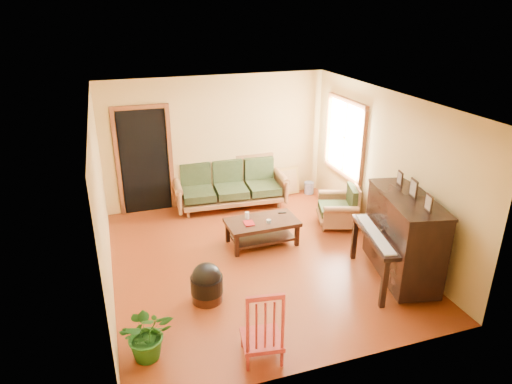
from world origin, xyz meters
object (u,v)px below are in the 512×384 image
object	(u,v)px
armchair	(337,205)
footstool	(207,287)
coffee_table	(262,232)
ceramic_crock	(309,188)
potted_plant	(148,333)
red_chair	(262,322)
sofa	(231,185)
piano	(403,239)

from	to	relation	value
armchair	footstool	bearing A→B (deg)	-132.90
coffee_table	armchair	world-z (taller)	armchair
ceramic_crock	potted_plant	distance (m)	5.54
coffee_table	footstool	bearing A→B (deg)	-134.15
potted_plant	red_chair	bearing A→B (deg)	-18.08
armchair	footstool	distance (m)	3.23
sofa	red_chair	size ratio (longest dim) A/B	2.24
ceramic_crock	sofa	bearing A→B (deg)	-176.33
armchair	potted_plant	size ratio (longest dim) A/B	1.19
footstool	armchair	bearing A→B (deg)	28.80
sofa	ceramic_crock	xyz separation A→B (m)	(1.80, 0.12, -0.34)
coffee_table	ceramic_crock	xyz separation A→B (m)	(1.71, 1.80, -0.09)
potted_plant	ceramic_crock	bearing A→B (deg)	45.79
footstool	ceramic_crock	world-z (taller)	footstool
red_chair	potted_plant	bearing A→B (deg)	170.09
piano	ceramic_crock	bearing A→B (deg)	100.43
piano	red_chair	distance (m)	2.66
red_chair	sofa	bearing A→B (deg)	87.47
red_chair	potted_plant	world-z (taller)	red_chair
coffee_table	footstool	xyz separation A→B (m)	(-1.26, -1.30, -0.00)
armchair	footstool	xyz separation A→B (m)	(-2.82, -1.55, -0.19)
sofa	footstool	size ratio (longest dim) A/B	4.88
sofa	footstool	xyz separation A→B (m)	(-1.17, -2.98, -0.26)
armchair	potted_plant	xyz separation A→B (m)	(-3.71, -2.42, -0.07)
piano	footstool	size ratio (longest dim) A/B	3.35
sofa	ceramic_crock	bearing A→B (deg)	7.33
piano	ceramic_crock	size ratio (longest dim) A/B	5.86
ceramic_crock	potted_plant	world-z (taller)	potted_plant
footstool	potted_plant	xyz separation A→B (m)	(-0.89, -0.87, 0.12)
footstool	red_chair	distance (m)	1.36
sofa	armchair	xyz separation A→B (m)	(1.65, -1.43, -0.07)
footstool	red_chair	world-z (taller)	red_chair
coffee_table	potted_plant	size ratio (longest dim) A/B	1.78
footstool	coffee_table	bearing A→B (deg)	45.85
piano	footstool	xyz separation A→B (m)	(-2.86, 0.37, -0.46)
footstool	red_chair	xyz separation A→B (m)	(0.37, -1.28, 0.28)
armchair	piano	bearing A→B (deg)	-70.44
sofa	potted_plant	world-z (taller)	sofa
red_chair	ceramic_crock	distance (m)	5.10
armchair	potted_plant	world-z (taller)	armchair
armchair	piano	size ratio (longest dim) A/B	0.53
coffee_table	ceramic_crock	bearing A→B (deg)	46.49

